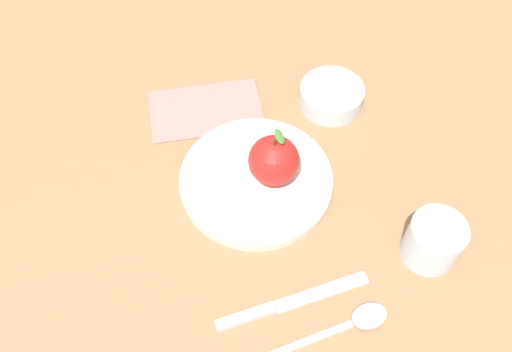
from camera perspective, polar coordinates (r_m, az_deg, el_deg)
ground_plane at (r=0.79m, az=0.65°, el=-3.07°), size 2.40×2.40×0.00m
dinner_plate at (r=0.81m, az=0.00°, el=-0.42°), size 0.23×0.23×0.02m
apple at (r=0.77m, az=1.90°, el=1.66°), size 0.08×0.08×0.09m
side_bowl at (r=0.91m, az=8.02°, el=8.57°), size 0.11×0.11×0.04m
cup at (r=0.76m, az=18.38°, el=-6.42°), size 0.08×0.08×0.07m
knife at (r=0.72m, az=2.46°, el=-13.60°), size 0.19×0.12×0.01m
spoon at (r=0.72m, az=10.45°, el=-14.95°), size 0.17×0.10×0.01m
linen_napkin at (r=0.91m, az=-5.35°, el=7.05°), size 0.22×0.20×0.00m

